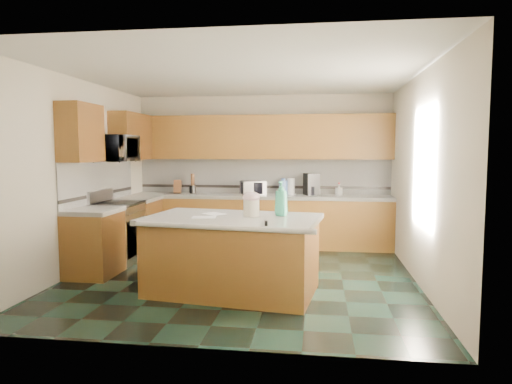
# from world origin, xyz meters

# --- Properties ---
(floor) EXTENTS (4.60, 4.60, 0.00)m
(floor) POSITION_xyz_m (0.00, 0.00, 0.00)
(floor) COLOR black
(floor) RESTS_ON ground
(ceiling) EXTENTS (4.60, 4.60, 0.00)m
(ceiling) POSITION_xyz_m (0.00, 0.00, 2.70)
(ceiling) COLOR white
(ceiling) RESTS_ON ground
(wall_back) EXTENTS (4.60, 0.04, 2.70)m
(wall_back) POSITION_xyz_m (0.00, 2.32, 1.35)
(wall_back) COLOR beige
(wall_back) RESTS_ON ground
(wall_front) EXTENTS (4.60, 0.04, 2.70)m
(wall_front) POSITION_xyz_m (0.00, -2.32, 1.35)
(wall_front) COLOR beige
(wall_front) RESTS_ON ground
(wall_left) EXTENTS (0.04, 4.60, 2.70)m
(wall_left) POSITION_xyz_m (-2.32, 0.00, 1.35)
(wall_left) COLOR beige
(wall_left) RESTS_ON ground
(wall_right) EXTENTS (0.04, 4.60, 2.70)m
(wall_right) POSITION_xyz_m (2.32, 0.00, 1.35)
(wall_right) COLOR beige
(wall_right) RESTS_ON ground
(back_base_cab) EXTENTS (4.60, 0.60, 0.86)m
(back_base_cab) POSITION_xyz_m (0.00, 2.00, 0.43)
(back_base_cab) COLOR black
(back_base_cab) RESTS_ON ground
(back_countertop) EXTENTS (4.60, 0.64, 0.06)m
(back_countertop) POSITION_xyz_m (0.00, 2.00, 0.89)
(back_countertop) COLOR white
(back_countertop) RESTS_ON back_base_cab
(back_upper_cab) EXTENTS (4.60, 0.33, 0.78)m
(back_upper_cab) POSITION_xyz_m (0.00, 2.13, 1.94)
(back_upper_cab) COLOR black
(back_upper_cab) RESTS_ON wall_back
(back_backsplash) EXTENTS (4.60, 0.02, 0.63)m
(back_backsplash) POSITION_xyz_m (0.00, 2.29, 1.24)
(back_backsplash) COLOR silver
(back_backsplash) RESTS_ON back_countertop
(back_accent_band) EXTENTS (4.60, 0.01, 0.05)m
(back_accent_band) POSITION_xyz_m (0.00, 2.28, 1.04)
(back_accent_band) COLOR black
(back_accent_band) RESTS_ON back_countertop
(left_base_cab_rear) EXTENTS (0.60, 0.82, 0.86)m
(left_base_cab_rear) POSITION_xyz_m (-2.00, 1.29, 0.43)
(left_base_cab_rear) COLOR black
(left_base_cab_rear) RESTS_ON ground
(left_counter_rear) EXTENTS (0.64, 0.82, 0.06)m
(left_counter_rear) POSITION_xyz_m (-2.00, 1.29, 0.89)
(left_counter_rear) COLOR white
(left_counter_rear) RESTS_ON left_base_cab_rear
(left_base_cab_front) EXTENTS (0.60, 0.72, 0.86)m
(left_base_cab_front) POSITION_xyz_m (-2.00, -0.24, 0.43)
(left_base_cab_front) COLOR black
(left_base_cab_front) RESTS_ON ground
(left_counter_front) EXTENTS (0.64, 0.72, 0.06)m
(left_counter_front) POSITION_xyz_m (-2.00, -0.24, 0.89)
(left_counter_front) COLOR white
(left_counter_front) RESTS_ON left_base_cab_front
(left_backsplash) EXTENTS (0.02, 2.30, 0.63)m
(left_backsplash) POSITION_xyz_m (-2.29, 0.55, 1.24)
(left_backsplash) COLOR silver
(left_backsplash) RESTS_ON wall_left
(left_accent_band) EXTENTS (0.01, 2.30, 0.05)m
(left_accent_band) POSITION_xyz_m (-2.28, 0.55, 1.04)
(left_accent_band) COLOR black
(left_accent_band) RESTS_ON wall_left
(left_upper_cab_rear) EXTENTS (0.33, 1.09, 0.78)m
(left_upper_cab_rear) POSITION_xyz_m (-2.13, 1.42, 1.94)
(left_upper_cab_rear) COLOR black
(left_upper_cab_rear) RESTS_ON wall_left
(left_upper_cab_front) EXTENTS (0.33, 0.72, 0.78)m
(left_upper_cab_front) POSITION_xyz_m (-2.13, -0.24, 1.94)
(left_upper_cab_front) COLOR black
(left_upper_cab_front) RESTS_ON wall_left
(range_body) EXTENTS (0.60, 0.76, 0.88)m
(range_body) POSITION_xyz_m (-2.00, 0.50, 0.44)
(range_body) COLOR #B7B7BC
(range_body) RESTS_ON ground
(range_oven_door) EXTENTS (0.02, 0.68, 0.55)m
(range_oven_door) POSITION_xyz_m (-1.71, 0.50, 0.40)
(range_oven_door) COLOR black
(range_oven_door) RESTS_ON range_body
(range_cooktop) EXTENTS (0.62, 0.78, 0.04)m
(range_cooktop) POSITION_xyz_m (-2.00, 0.50, 0.90)
(range_cooktop) COLOR black
(range_cooktop) RESTS_ON range_body
(range_handle) EXTENTS (0.02, 0.66, 0.02)m
(range_handle) POSITION_xyz_m (-1.68, 0.50, 0.78)
(range_handle) COLOR #B7B7BC
(range_handle) RESTS_ON range_body
(range_backguard) EXTENTS (0.06, 0.76, 0.18)m
(range_backguard) POSITION_xyz_m (-2.26, 0.50, 1.02)
(range_backguard) COLOR #B7B7BC
(range_backguard) RESTS_ON range_body
(microwave) EXTENTS (0.50, 0.73, 0.41)m
(microwave) POSITION_xyz_m (-2.00, 0.50, 1.73)
(microwave) COLOR #B7B7BC
(microwave) RESTS_ON wall_left
(island_base) EXTENTS (2.06, 1.35, 0.86)m
(island_base) POSITION_xyz_m (0.01, -0.71, 0.43)
(island_base) COLOR black
(island_base) RESTS_ON ground
(island_top) EXTENTS (2.17, 1.46, 0.06)m
(island_top) POSITION_xyz_m (0.01, -0.71, 0.89)
(island_top) COLOR white
(island_top) RESTS_ON island_base
(island_bullnose) EXTENTS (2.01, 0.34, 0.06)m
(island_bullnose) POSITION_xyz_m (0.01, -1.31, 0.89)
(island_bullnose) COLOR white
(island_bullnose) RESTS_ON island_base
(treat_jar) EXTENTS (0.25, 0.25, 0.20)m
(treat_jar) POSITION_xyz_m (0.23, -0.66, 1.02)
(treat_jar) COLOR beige
(treat_jar) RESTS_ON island_top
(treat_jar_lid) EXTENTS (0.21, 0.21, 0.13)m
(treat_jar_lid) POSITION_xyz_m (0.23, -0.66, 1.15)
(treat_jar_lid) COLOR beige
(treat_jar_lid) RESTS_ON treat_jar
(treat_jar_knob) EXTENTS (0.07, 0.02, 0.02)m
(treat_jar_knob) POSITION_xyz_m (0.23, -0.66, 1.20)
(treat_jar_knob) COLOR tan
(treat_jar_knob) RESTS_ON treat_jar_lid
(treat_jar_knob_end_l) EXTENTS (0.04, 0.04, 0.04)m
(treat_jar_knob_end_l) POSITION_xyz_m (0.20, -0.66, 1.20)
(treat_jar_knob_end_l) COLOR tan
(treat_jar_knob_end_l) RESTS_ON treat_jar_lid
(treat_jar_knob_end_r) EXTENTS (0.04, 0.04, 0.04)m
(treat_jar_knob_end_r) POSITION_xyz_m (0.27, -0.66, 1.20)
(treat_jar_knob_end_r) COLOR tan
(treat_jar_knob_end_r) RESTS_ON treat_jar_lid
(soap_bottle_island) EXTENTS (0.21, 0.21, 0.42)m
(soap_bottle_island) POSITION_xyz_m (0.58, -0.56, 1.13)
(soap_bottle_island) COLOR teal
(soap_bottle_island) RESTS_ON island_top
(paper_sheet_a) EXTENTS (0.31, 0.25, 0.00)m
(paper_sheet_a) POSITION_xyz_m (-0.31, -0.81, 0.92)
(paper_sheet_a) COLOR white
(paper_sheet_a) RESTS_ON island_top
(paper_sheet_b) EXTENTS (0.34, 0.33, 0.00)m
(paper_sheet_b) POSITION_xyz_m (-0.26, -0.52, 0.92)
(paper_sheet_b) COLOR white
(paper_sheet_b) RESTS_ON island_top
(clamp_body) EXTENTS (0.04, 0.10, 0.08)m
(clamp_body) POSITION_xyz_m (0.48, -1.29, 0.93)
(clamp_body) COLOR black
(clamp_body) RESTS_ON island_top
(clamp_handle) EXTENTS (0.01, 0.07, 0.01)m
(clamp_handle) POSITION_xyz_m (0.48, -1.34, 0.91)
(clamp_handle) COLOR black
(clamp_handle) RESTS_ON island_top
(knife_block) EXTENTS (0.16, 0.20, 0.26)m
(knife_block) POSITION_xyz_m (-1.54, 2.05, 1.04)
(knife_block) COLOR #472814
(knife_block) RESTS_ON back_countertop
(utensil_crock) EXTENTS (0.12, 0.12, 0.15)m
(utensil_crock) POSITION_xyz_m (-1.26, 2.08, 0.99)
(utensil_crock) COLOR black
(utensil_crock) RESTS_ON back_countertop
(utensil_bundle) EXTENTS (0.07, 0.07, 0.22)m
(utensil_bundle) POSITION_xyz_m (-1.26, 2.08, 1.17)
(utensil_bundle) COLOR #472814
(utensil_bundle) RESTS_ON utensil_crock
(toaster_oven) EXTENTS (0.50, 0.42, 0.24)m
(toaster_oven) POSITION_xyz_m (-0.13, 2.05, 1.04)
(toaster_oven) COLOR #B7B7BC
(toaster_oven) RESTS_ON back_countertop
(toaster_oven_door) EXTENTS (0.38, 0.01, 0.20)m
(toaster_oven_door) POSITION_xyz_m (-0.13, 1.92, 1.04)
(toaster_oven_door) COLOR black
(toaster_oven_door) RESTS_ON toaster_oven
(paper_towel) EXTENTS (0.13, 0.13, 0.29)m
(paper_towel) POSITION_xyz_m (0.54, 2.10, 1.07)
(paper_towel) COLOR white
(paper_towel) RESTS_ON back_countertop
(paper_towel_base) EXTENTS (0.20, 0.20, 0.01)m
(paper_towel_base) POSITION_xyz_m (0.54, 2.10, 0.93)
(paper_towel_base) COLOR #B7B7BC
(paper_towel_base) RESTS_ON back_countertop
(water_jug) EXTENTS (0.15, 0.15, 0.25)m
(water_jug) POSITION_xyz_m (0.41, 2.06, 1.05)
(water_jug) COLOR #4A6FB8
(water_jug) RESTS_ON back_countertop
(water_jug_neck) EXTENTS (0.07, 0.07, 0.04)m
(water_jug_neck) POSITION_xyz_m (0.41, 2.06, 1.19)
(water_jug_neck) COLOR #4A6FB8
(water_jug_neck) RESTS_ON water_jug
(coffee_maker) EXTENTS (0.30, 0.32, 0.38)m
(coffee_maker) POSITION_xyz_m (0.90, 2.08, 1.11)
(coffee_maker) COLOR black
(coffee_maker) RESTS_ON back_countertop
(coffee_carafe) EXTENTS (0.16, 0.16, 0.16)m
(coffee_carafe) POSITION_xyz_m (0.90, 2.02, 1.00)
(coffee_carafe) COLOR black
(coffee_carafe) RESTS_ON back_countertop
(soap_bottle_back) EXTENTS (0.13, 0.13, 0.20)m
(soap_bottle_back) POSITION_xyz_m (1.38, 2.05, 1.02)
(soap_bottle_back) COLOR white
(soap_bottle_back) RESTS_ON back_countertop
(soap_back_cap) EXTENTS (0.02, 0.02, 0.03)m
(soap_back_cap) POSITION_xyz_m (1.38, 2.05, 1.13)
(soap_back_cap) COLOR red
(soap_back_cap) RESTS_ON soap_bottle_back
(window_light_proxy) EXTENTS (0.02, 1.40, 1.10)m
(window_light_proxy) POSITION_xyz_m (2.29, -0.20, 1.50)
(window_light_proxy) COLOR white
(window_light_proxy) RESTS_ON wall_right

